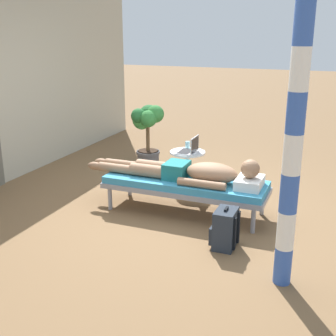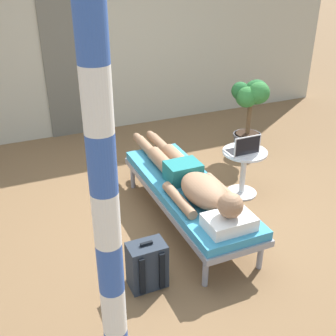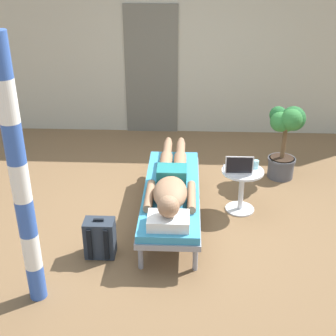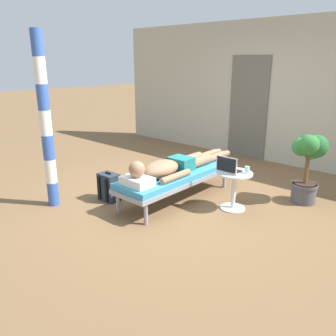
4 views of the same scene
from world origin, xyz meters
name	(u,v)px [view 1 (image 1 of 4)]	position (x,y,z in m)	size (l,w,h in m)	color
ground_plane	(174,210)	(0.00, 0.00, 0.00)	(40.00, 40.00, 0.00)	brown
lounge_chair	(185,185)	(0.00, -0.14, 0.35)	(0.63, 1.95, 0.42)	gray
person_reclining	(192,172)	(0.00, -0.22, 0.52)	(0.53, 2.17, 0.32)	white
side_table	(187,163)	(0.81, 0.12, 0.36)	(0.48, 0.48, 0.52)	silver
laptop	(190,149)	(0.75, 0.07, 0.58)	(0.31, 0.24, 0.23)	silver
drink_glass	(188,145)	(0.96, 0.17, 0.57)	(0.06, 0.06, 0.10)	#99D8E5
backpack	(225,229)	(-0.69, -0.81, 0.20)	(0.30, 0.26, 0.42)	#262D38
potted_plant	(147,128)	(1.44, 1.00, 0.64)	(0.46, 0.49, 1.00)	#4C4C51
porch_post	(292,154)	(-1.14, -1.44, 1.16)	(0.15, 0.15, 2.32)	#3359B2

